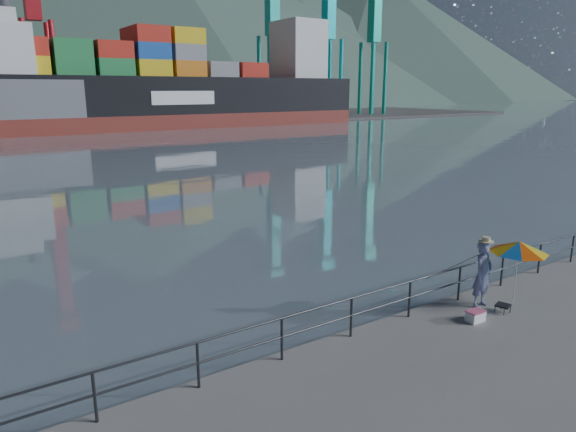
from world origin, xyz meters
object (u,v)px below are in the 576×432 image
at_px(fisherman, 483,275).
at_px(container_ship, 180,89).
at_px(cooler_bag, 475,316).
at_px(beach_umbrella, 519,247).

distance_m(fisherman, container_ship, 74.99).
xyz_separation_m(cooler_bag, container_ship, (21.44, 72.51, 5.66)).
height_order(beach_umbrella, container_ship, container_ship).
bearing_deg(fisherman, container_ship, 67.32).
xyz_separation_m(fisherman, beach_umbrella, (0.73, -0.51, 0.79)).
bearing_deg(cooler_bag, fisherman, 32.22).
distance_m(fisherman, cooler_bag, 1.34).
bearing_deg(fisherman, cooler_bag, -156.79).
bearing_deg(cooler_bag, container_ship, 75.75).
bearing_deg(container_ship, fisherman, -105.90).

